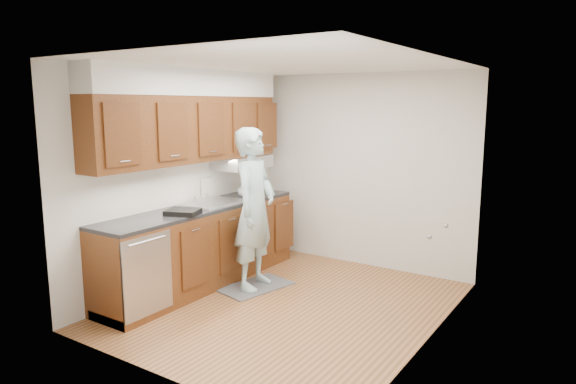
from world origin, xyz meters
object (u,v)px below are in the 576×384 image
Objects in this scene: soap_bottle_b at (250,189)px; steel_can at (248,192)px; soap_bottle_c at (243,189)px; soap_bottle_a at (246,186)px; dish_rack at (183,212)px; person at (254,198)px.

soap_bottle_b is 1.77× the size of steel_can.
soap_bottle_c is (-0.14, 0.02, -0.02)m from soap_bottle_b.
soap_bottle_b reaches higher than soap_bottle_c.
dish_rack is (0.11, -1.24, -0.11)m from soap_bottle_a.
soap_bottle_a is 1.65× the size of soap_bottle_c.
person reaches higher than soap_bottle_b.
soap_bottle_b reaches higher than dish_rack.
soap_bottle_c is 1.37× the size of steel_can.
soap_bottle_c is at bearing 173.13° from soap_bottle_b.
steel_can is 0.36× the size of dish_rack.
soap_bottle_a reaches higher than soap_bottle_b.
soap_bottle_a reaches higher than steel_can.
soap_bottle_a reaches higher than soap_bottle_c.
soap_bottle_b is 0.06m from steel_can.
dish_rack is (0.17, -1.24, -0.06)m from soap_bottle_c.
soap_bottle_c is (-0.06, 0.00, -0.05)m from soap_bottle_a.
person is at bearing 35.13° from dish_rack.
person is 7.63× the size of soap_bottle_a.
soap_bottle_c is at bearing 176.70° from soap_bottle_a.
soap_bottle_a is 1.25m from dish_rack.
person is 9.71× the size of soap_bottle_b.
steel_can reaches higher than dish_rack.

